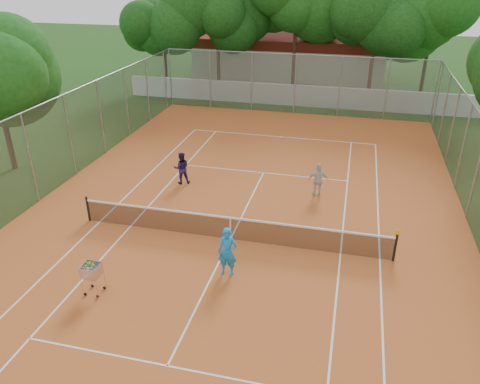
% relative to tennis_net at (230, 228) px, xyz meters
% --- Properties ---
extents(ground, '(120.00, 120.00, 0.00)m').
position_rel_tennis_net_xyz_m(ground, '(0.00, 0.00, -0.51)').
color(ground, '#15370F').
rests_on(ground, ground).
extents(court_pad, '(18.00, 34.00, 0.02)m').
position_rel_tennis_net_xyz_m(court_pad, '(0.00, 0.00, -0.50)').
color(court_pad, '#BC5A24').
rests_on(court_pad, ground).
extents(court_lines, '(10.98, 23.78, 0.01)m').
position_rel_tennis_net_xyz_m(court_lines, '(0.00, 0.00, -0.49)').
color(court_lines, white).
rests_on(court_lines, court_pad).
extents(tennis_net, '(11.88, 0.10, 0.98)m').
position_rel_tennis_net_xyz_m(tennis_net, '(0.00, 0.00, 0.00)').
color(tennis_net, black).
rests_on(tennis_net, court_pad).
extents(perimeter_fence, '(18.00, 34.00, 4.00)m').
position_rel_tennis_net_xyz_m(perimeter_fence, '(0.00, 0.00, 1.49)').
color(perimeter_fence, slate).
rests_on(perimeter_fence, ground).
extents(boundary_wall, '(26.00, 0.30, 1.50)m').
position_rel_tennis_net_xyz_m(boundary_wall, '(0.00, 19.00, 0.24)').
color(boundary_wall, silver).
rests_on(boundary_wall, ground).
extents(clubhouse, '(16.40, 9.00, 4.40)m').
position_rel_tennis_net_xyz_m(clubhouse, '(-2.00, 29.00, 1.69)').
color(clubhouse, beige).
rests_on(clubhouse, ground).
extents(tropical_trees, '(29.00, 19.00, 10.00)m').
position_rel_tennis_net_xyz_m(tropical_trees, '(0.00, 22.00, 4.49)').
color(tropical_trees, '#0E370D').
rests_on(tropical_trees, ground).
extents(player_near, '(0.65, 0.43, 1.75)m').
position_rel_tennis_net_xyz_m(player_near, '(0.48, -2.15, 0.39)').
color(player_near, '#1780C9').
rests_on(player_near, court_pad).
extents(player_far_left, '(0.92, 0.83, 1.54)m').
position_rel_tennis_net_xyz_m(player_far_left, '(-3.53, 4.32, 0.28)').
color(player_far_left, '#25194B').
rests_on(player_far_left, court_pad).
extents(player_far_right, '(0.96, 0.52, 1.55)m').
position_rel_tennis_net_xyz_m(player_far_right, '(2.84, 4.46, 0.29)').
color(player_far_right, silver).
rests_on(player_far_right, court_pad).
extents(ball_hopper, '(0.71, 0.71, 1.15)m').
position_rel_tennis_net_xyz_m(ball_hopper, '(-3.37, -4.13, 0.09)').
color(ball_hopper, silver).
rests_on(ball_hopper, court_pad).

